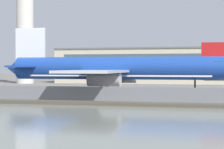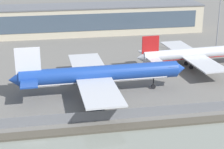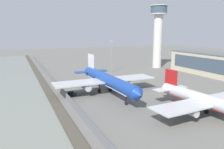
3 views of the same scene
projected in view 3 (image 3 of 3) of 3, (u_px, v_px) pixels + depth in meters
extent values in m
plane|color=#66635E|center=(103.00, 91.00, 89.05)|extent=(500.00, 500.00, 0.00)
cube|color=#474238|center=(51.00, 96.00, 80.79)|extent=(320.00, 3.00, 0.50)
cube|color=slate|center=(63.00, 92.00, 82.40)|extent=(280.00, 0.08, 2.53)
cylinder|color=slate|center=(37.00, 61.00, 170.24)|extent=(0.10, 0.10, 2.53)
cylinder|color=slate|center=(63.00, 92.00, 82.40)|extent=(0.10, 0.10, 2.53)
cylinder|color=#193D93|center=(108.00, 80.00, 84.42)|extent=(42.62, 5.38, 4.48)
cone|color=#193D93|center=(139.00, 95.00, 64.45)|extent=(3.00, 4.32, 4.26)
cone|color=#193D93|center=(88.00, 71.00, 104.39)|extent=(3.00, 4.09, 4.03)
cube|color=#232D3D|center=(134.00, 91.00, 66.94)|extent=(2.55, 3.86, 1.34)
cube|color=silver|center=(108.00, 83.00, 84.65)|extent=(36.22, 4.34, 0.81)
cube|color=#B7BABF|center=(128.00, 78.00, 90.70)|extent=(9.78, 20.61, 0.45)
cube|color=#B7BABF|center=(81.00, 83.00, 82.13)|extent=(9.78, 20.61, 0.45)
cylinder|color=#B7BABF|center=(126.00, 82.00, 89.15)|extent=(6.01, 2.59, 2.47)
cylinder|color=#B7BABF|center=(86.00, 87.00, 81.96)|extent=(6.01, 2.59, 2.47)
cube|color=silver|center=(91.00, 63.00, 100.18)|extent=(6.39, 0.67, 7.62)
cube|color=#193D93|center=(99.00, 71.00, 102.54)|extent=(4.41, 7.57, 0.36)
cube|color=#193D93|center=(83.00, 72.00, 99.40)|extent=(4.41, 7.57, 0.36)
cylinder|color=black|center=(126.00, 99.00, 71.88)|extent=(0.31, 0.31, 2.62)
cylinder|color=black|center=(126.00, 103.00, 72.13)|extent=(1.27, 0.52, 1.26)
cylinder|color=black|center=(110.00, 87.00, 88.72)|extent=(0.36, 0.36, 2.62)
cylinder|color=black|center=(110.00, 90.00, 88.97)|extent=(1.46, 1.04, 1.44)
cylinder|color=black|center=(99.00, 88.00, 86.75)|extent=(0.36, 0.36, 2.62)
cylinder|color=black|center=(99.00, 91.00, 87.00)|extent=(1.46, 1.04, 1.44)
cylinder|color=silver|center=(211.00, 102.00, 60.77)|extent=(36.53, 6.17, 3.65)
cone|color=silver|center=(164.00, 87.00, 77.39)|extent=(2.59, 3.44, 3.28)
cube|color=#B21919|center=(210.00, 106.00, 60.96)|extent=(31.04, 5.07, 0.66)
cube|color=#B7BABF|center=(183.00, 107.00, 58.39)|extent=(9.20, 17.97, 0.36)
cylinder|color=#B7BABF|center=(189.00, 111.00, 58.32)|extent=(5.22, 2.36, 2.01)
cube|color=#B21919|center=(171.00, 79.00, 73.93)|extent=(5.47, 0.82, 6.20)
cube|color=silver|center=(177.00, 87.00, 76.05)|extent=(4.07, 6.64, 0.29)
cube|color=silver|center=(163.00, 90.00, 73.09)|extent=(4.07, 6.64, 0.29)
cylinder|color=black|center=(207.00, 108.00, 64.40)|extent=(0.29, 0.29, 2.13)
cylinder|color=black|center=(207.00, 112.00, 64.61)|extent=(1.23, 0.90, 1.18)
cylinder|color=black|center=(198.00, 110.00, 62.63)|extent=(0.29, 0.29, 2.13)
cylinder|color=black|center=(197.00, 114.00, 62.84)|extent=(1.23, 0.90, 1.18)
cube|color=#1E2328|center=(72.00, 94.00, 82.55)|extent=(3.55, 3.11, 1.11)
cube|color=#283847|center=(71.00, 92.00, 82.60)|extent=(1.64, 1.69, 0.50)
cylinder|color=black|center=(69.00, 95.00, 82.58)|extent=(0.70, 0.57, 0.70)
cylinder|color=black|center=(71.00, 94.00, 83.71)|extent=(0.70, 0.57, 0.70)
cylinder|color=black|center=(73.00, 96.00, 81.54)|extent=(0.70, 0.57, 0.70)
cylinder|color=black|center=(75.00, 95.00, 82.67)|extent=(0.70, 0.57, 0.70)
cube|color=white|center=(204.00, 99.00, 74.24)|extent=(5.53, 3.16, 2.07)
cube|color=#283847|center=(201.00, 96.00, 75.91)|extent=(1.54, 2.19, 0.83)
cube|color=orange|center=(204.00, 96.00, 74.02)|extent=(0.71, 1.13, 0.16)
cylinder|color=black|center=(198.00, 100.00, 75.76)|extent=(0.87, 0.39, 0.84)
cylinder|color=black|center=(203.00, 100.00, 76.13)|extent=(0.87, 0.39, 0.84)
cylinder|color=black|center=(204.00, 103.00, 72.66)|extent=(0.87, 0.39, 0.84)
cylinder|color=black|center=(209.00, 103.00, 73.03)|extent=(0.87, 0.39, 0.84)
cylinder|color=beige|center=(158.00, 41.00, 146.47)|extent=(5.92, 5.92, 35.25)
cylinder|color=beige|center=(159.00, 14.00, 143.08)|extent=(11.24, 11.24, 0.50)
cylinder|color=#384C5B|center=(159.00, 10.00, 142.58)|extent=(10.68, 10.68, 4.73)
cylinder|color=beige|center=(159.00, 6.00, 142.10)|extent=(11.80, 11.80, 0.40)
cylinder|color=#333338|center=(159.00, 3.00, 141.83)|extent=(0.12, 0.12, 2.40)
cylinder|color=gray|center=(111.00, 57.00, 128.82)|extent=(0.36, 0.36, 19.16)
cube|color=gray|center=(111.00, 41.00, 127.05)|extent=(3.20, 0.24, 0.24)
cube|color=silver|center=(111.00, 41.00, 128.19)|extent=(0.60, 0.40, 0.44)
cube|color=silver|center=(112.00, 41.00, 126.04)|extent=(0.60, 0.40, 0.44)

